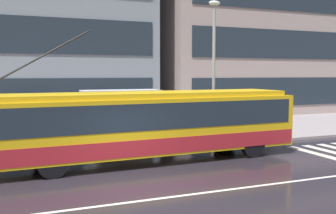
% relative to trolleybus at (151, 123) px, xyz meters
% --- Properties ---
extents(ground_plane, '(160.00, 160.00, 0.00)m').
position_rel_trolleybus_xyz_m(ground_plane, '(-1.35, -3.35, -1.53)').
color(ground_plane, '#27222A').
extents(sidewalk_slab, '(80.00, 10.00, 0.14)m').
position_rel_trolleybus_xyz_m(sidewalk_slab, '(-1.35, 6.60, -1.46)').
color(sidewalk_slab, gray).
rests_on(sidewalk_slab, ground_plane).
extents(crosswalk_stripe_edge_near, '(0.44, 4.40, 0.01)m').
position_rel_trolleybus_xyz_m(crosswalk_stripe_edge_near, '(7.18, -1.87, -1.53)').
color(crosswalk_stripe_edge_near, beige).
rests_on(crosswalk_stripe_edge_near, ground_plane).
extents(lane_centre_line, '(72.00, 0.14, 0.01)m').
position_rel_trolleybus_xyz_m(lane_centre_line, '(-1.35, -4.55, -1.53)').
color(lane_centre_line, silver).
rests_on(lane_centre_line, ground_plane).
extents(trolleybus, '(12.63, 2.98, 5.05)m').
position_rel_trolleybus_xyz_m(trolleybus, '(0.00, 0.00, 0.00)').
color(trolleybus, gold).
rests_on(trolleybus, ground_plane).
extents(bus_shelter, '(3.57, 1.64, 2.60)m').
position_rel_trolleybus_xyz_m(bus_shelter, '(-0.48, 3.06, 0.54)').
color(bus_shelter, gray).
rests_on(bus_shelter, sidewalk_slab).
extents(pedestrian_at_shelter, '(1.36, 1.36, 1.97)m').
position_rel_trolleybus_xyz_m(pedestrian_at_shelter, '(1.32, 3.89, 0.18)').
color(pedestrian_at_shelter, navy).
rests_on(pedestrian_at_shelter, sidewalk_slab).
extents(pedestrian_approaching_curb, '(1.41, 1.41, 1.95)m').
position_rel_trolleybus_xyz_m(pedestrian_approaching_curb, '(5.05, 3.78, 0.17)').
color(pedestrian_approaching_curb, black).
rests_on(pedestrian_approaching_curb, sidewalk_slab).
extents(street_lamp, '(0.60, 0.32, 6.93)m').
position_rel_trolleybus_xyz_m(street_lamp, '(4.21, 2.56, 2.69)').
color(street_lamp, gray).
rests_on(street_lamp, sidewalk_slab).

